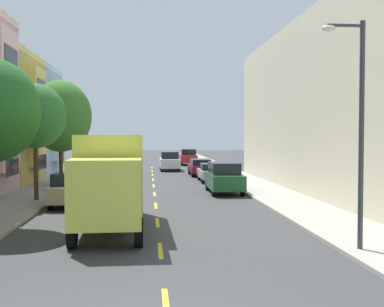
% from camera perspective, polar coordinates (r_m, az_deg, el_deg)
% --- Properties ---
extents(ground_plane, '(160.00, 160.00, 0.00)m').
position_cam_1_polar(ground_plane, '(38.64, -4.48, -3.27)').
color(ground_plane, '#38383A').
extents(sidewalk_left, '(3.20, 120.00, 0.14)m').
position_cam_1_polar(sidewalk_left, '(37.25, -15.46, -3.43)').
color(sidewalk_left, '#A39E93').
rests_on(sidewalk_left, ground_plane).
extents(sidewalk_right, '(3.20, 120.00, 0.14)m').
position_cam_1_polar(sidewalk_right, '(37.39, 6.51, -3.35)').
color(sidewalk_right, '#A39E93').
rests_on(sidewalk_right, ground_plane).
extents(lane_centerline_dashes, '(0.14, 47.20, 0.01)m').
position_cam_1_polar(lane_centerline_dashes, '(33.17, -4.39, -4.16)').
color(lane_centerline_dashes, yellow).
rests_on(lane_centerline_dashes, ground_plane).
extents(street_tree_third, '(3.26, 3.26, 6.26)m').
position_cam_1_polar(street_tree_third, '(27.91, -17.57, 4.12)').
color(street_tree_third, '#47331E').
rests_on(street_tree_third, sidewalk_left).
extents(street_tree_farthest, '(4.25, 4.25, 7.27)m').
position_cam_1_polar(street_tree_farthest, '(35.38, -14.89, 4.16)').
color(street_tree_farthest, '#47331E').
rests_on(street_tree_farthest, sidewalk_left).
extents(street_lamp, '(1.35, 0.28, 6.94)m').
position_cam_1_polar(street_lamp, '(15.88, 18.44, 3.92)').
color(street_lamp, '#38383D').
rests_on(street_lamp, sidewalk_right).
extents(delivery_box_truck, '(2.53, 8.03, 3.64)m').
position_cam_1_polar(delivery_box_truck, '(19.51, -9.27, -2.61)').
color(delivery_box_truck, '#D8D84C').
rests_on(delivery_box_truck, ground_plane).
extents(parked_hatchback_orange, '(1.86, 4.05, 1.50)m').
position_cam_1_polar(parked_hatchback_orange, '(46.88, -9.76, -1.42)').
color(parked_hatchback_orange, orange).
rests_on(parked_hatchback_orange, ground_plane).
extents(parked_sedan_black, '(1.87, 4.53, 1.43)m').
position_cam_1_polar(parked_sedan_black, '(58.90, -8.95, -0.71)').
color(parked_sedan_black, black).
rests_on(parked_sedan_black, ground_plane).
extents(parked_sedan_silver, '(1.83, 4.51, 1.43)m').
position_cam_1_polar(parked_sedan_silver, '(38.58, 2.21, -2.16)').
color(parked_sedan_silver, '#B2B5BA').
rests_on(parked_sedan_silver, ground_plane).
extents(parked_pickup_champagne, '(2.15, 5.36, 1.73)m').
position_cam_1_polar(parked_pickup_champagne, '(26.51, -13.53, -4.00)').
color(parked_pickup_champagne, tan).
rests_on(parked_pickup_champagne, ground_plane).
extents(parked_wagon_burgundy, '(1.85, 4.71, 1.50)m').
position_cam_1_polar(parked_wagon_burgundy, '(44.33, 0.92, -1.53)').
color(parked_wagon_burgundy, maroon).
rests_on(parked_wagon_burgundy, ground_plane).
extents(parked_suv_forest, '(1.98, 4.81, 1.93)m').
position_cam_1_polar(parked_suv_forest, '(31.08, 3.71, -2.76)').
color(parked_suv_forest, '#194C28').
rests_on(parked_suv_forest, ground_plane).
extents(parked_suv_red, '(2.05, 4.84, 1.93)m').
position_cam_1_polar(parked_suv_red, '(60.62, -0.43, -0.38)').
color(parked_suv_red, '#AD1E1E').
rests_on(parked_suv_red, ground_plane).
extents(parked_hatchback_sky, '(1.75, 4.00, 1.50)m').
position_cam_1_polar(parked_hatchback_sky, '(33.44, -11.89, -2.85)').
color(parked_hatchback_sky, '#7A9EC6').
rests_on(parked_hatchback_sky, ground_plane).
extents(moving_white_sedan, '(1.95, 4.80, 1.93)m').
position_cam_1_polar(moving_white_sedan, '(51.00, -2.60, -0.85)').
color(moving_white_sedan, silver).
rests_on(moving_white_sedan, ground_plane).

